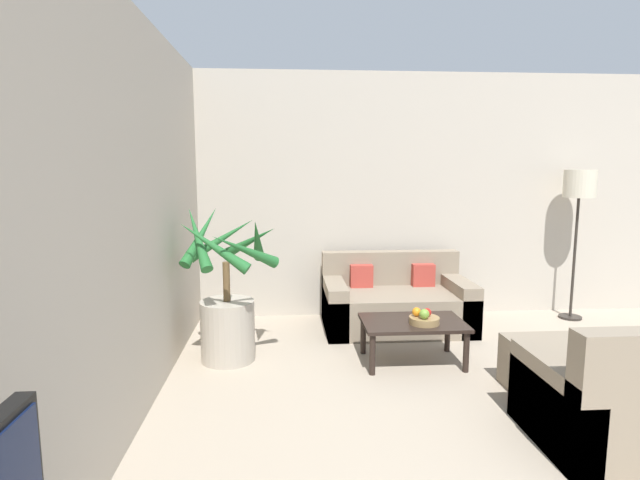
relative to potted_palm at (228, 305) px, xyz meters
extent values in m
cube|color=#BCB2A3|center=(2.65, 1.32, 0.86)|extent=(7.79, 0.06, 2.70)
cube|color=#BCB2A3|center=(-0.48, -2.07, 0.86)|extent=(0.06, 8.32, 2.70)
cylinder|color=#ADA393|center=(0.00, 0.00, -0.23)|extent=(0.47, 0.47, 0.53)
cylinder|color=brown|center=(0.00, 0.00, 0.21)|extent=(0.06, 0.06, 0.34)
cone|color=#23662D|center=(0.26, 0.00, 0.57)|extent=(0.10, 0.59, 0.46)
cone|color=#23662D|center=(0.18, 0.23, 0.52)|extent=(0.56, 0.47, 0.37)
cone|color=#23662D|center=(-0.07, 0.28, 0.54)|extent=(0.62, 0.23, 0.41)
cone|color=#23662D|center=(-0.22, 0.11, 0.60)|extent=(0.33, 0.54, 0.51)
cone|color=#23662D|center=(-0.22, -0.10, 0.61)|extent=(0.32, 0.53, 0.53)
cone|color=#23662D|center=(-0.06, -0.27, 0.56)|extent=(0.61, 0.23, 0.44)
cone|color=#23662D|center=(0.18, -0.23, 0.52)|extent=(0.56, 0.47, 0.37)
cube|color=gray|center=(1.65, 0.75, -0.29)|extent=(1.50, 0.86, 0.39)
cube|color=gray|center=(1.65, 1.10, 0.09)|extent=(1.50, 0.16, 0.36)
cube|color=gray|center=(1.00, 0.75, -0.23)|extent=(0.20, 0.86, 0.51)
cube|color=gray|center=(2.30, 0.75, -0.23)|extent=(0.20, 0.86, 0.51)
cube|color=#B23D33|center=(1.31, 0.98, 0.03)|extent=(0.24, 0.12, 0.24)
cube|color=#B23D33|center=(1.99, 0.98, 0.03)|extent=(0.24, 0.12, 0.24)
cylinder|color=#2D2823|center=(3.67, 0.96, -0.48)|extent=(0.24, 0.24, 0.03)
cylinder|color=#2D2823|center=(3.67, 0.96, 0.20)|extent=(0.03, 0.03, 1.32)
cylinder|color=beige|center=(3.67, 0.96, 1.01)|extent=(0.33, 0.33, 0.30)
cylinder|color=black|center=(1.19, -0.41, -0.32)|extent=(0.05, 0.05, 0.34)
cylinder|color=black|center=(1.97, -0.41, -0.32)|extent=(0.05, 0.05, 0.34)
cylinder|color=black|center=(1.19, 0.07, -0.32)|extent=(0.05, 0.05, 0.34)
cylinder|color=black|center=(1.97, 0.07, -0.32)|extent=(0.05, 0.05, 0.34)
cube|color=black|center=(1.58, -0.17, -0.14)|extent=(0.87, 0.56, 0.03)
cylinder|color=#997A4C|center=(1.66, -0.25, -0.09)|extent=(0.25, 0.25, 0.06)
sphere|color=red|center=(1.69, -0.23, -0.03)|extent=(0.07, 0.07, 0.07)
sphere|color=olive|center=(1.64, -0.30, -0.02)|extent=(0.08, 0.08, 0.08)
sphere|color=orange|center=(1.60, -0.22, -0.03)|extent=(0.08, 0.08, 0.08)
cube|color=gray|center=(2.41, -1.51, -0.27)|extent=(0.81, 0.81, 0.43)
cube|color=gray|center=(2.08, -1.51, -0.22)|extent=(0.16, 0.81, 0.53)
cube|color=gray|center=(2.48, -0.81, -0.30)|extent=(0.64, 0.48, 0.39)
camera|label=1|loc=(0.50, -4.21, 1.17)|focal=28.00mm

